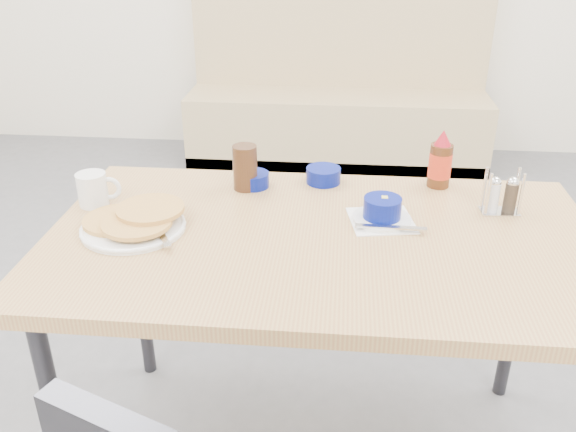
# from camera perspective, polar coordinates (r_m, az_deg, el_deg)

# --- Properties ---
(booth_bench) EXTENTS (1.90, 0.56, 1.22)m
(booth_bench) POSITION_cam_1_polar(r_m,az_deg,el_deg) (4.06, 4.63, 10.24)
(booth_bench) COLOR tan
(booth_bench) RESTS_ON ground
(dining_table) EXTENTS (1.40, 0.80, 0.76)m
(dining_table) POSITION_cam_1_polar(r_m,az_deg,el_deg) (1.57, 3.14, -3.78)
(dining_table) COLOR tan
(dining_table) RESTS_ON ground
(pancake_plate) EXTENTS (0.27, 0.27, 0.05)m
(pancake_plate) POSITION_cam_1_polar(r_m,az_deg,el_deg) (1.61, -14.19, -0.56)
(pancake_plate) COLOR white
(pancake_plate) RESTS_ON dining_table
(coffee_mug) EXTENTS (0.12, 0.08, 0.09)m
(coffee_mug) POSITION_cam_1_polar(r_m,az_deg,el_deg) (1.76, -17.71, 2.43)
(coffee_mug) COLOR white
(coffee_mug) RESTS_ON dining_table
(grits_setting) EXTENTS (0.21, 0.19, 0.07)m
(grits_setting) POSITION_cam_1_polar(r_m,az_deg,el_deg) (1.61, 8.81, 0.43)
(grits_setting) COLOR white
(grits_setting) RESTS_ON dining_table
(creamer_bowl) EXTENTS (0.09, 0.09, 0.04)m
(creamer_bowl) POSITION_cam_1_polar(r_m,az_deg,el_deg) (1.81, -3.29, 3.40)
(creamer_bowl) COLOR navy
(creamer_bowl) RESTS_ON dining_table
(butter_bowl) EXTENTS (0.10, 0.10, 0.05)m
(butter_bowl) POSITION_cam_1_polar(r_m,az_deg,el_deg) (1.84, 3.33, 3.82)
(butter_bowl) COLOR navy
(butter_bowl) RESTS_ON dining_table
(amber_tumbler) EXTENTS (0.09, 0.09, 0.13)m
(amber_tumbler) POSITION_cam_1_polar(r_m,az_deg,el_deg) (1.78, -4.03, 4.55)
(amber_tumbler) COLOR #3B2212
(amber_tumbler) RESTS_ON dining_table
(condiment_caddy) EXTENTS (0.11, 0.07, 0.12)m
(condiment_caddy) POSITION_cam_1_polar(r_m,az_deg,el_deg) (1.74, 19.35, 1.61)
(condiment_caddy) COLOR silver
(condiment_caddy) RESTS_ON dining_table
(syrup_bottle) EXTENTS (0.07, 0.07, 0.17)m
(syrup_bottle) POSITION_cam_1_polar(r_m,az_deg,el_deg) (1.84, 14.06, 4.89)
(syrup_bottle) COLOR #47230F
(syrup_bottle) RESTS_ON dining_table
(sugar_wrapper) EXTENTS (0.04, 0.03, 0.00)m
(sugar_wrapper) POSITION_cam_1_polar(r_m,az_deg,el_deg) (1.64, -12.17, -0.50)
(sugar_wrapper) COLOR #CF4E45
(sugar_wrapper) RESTS_ON dining_table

